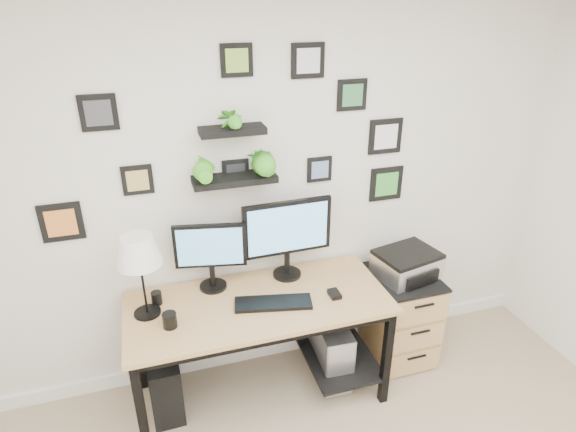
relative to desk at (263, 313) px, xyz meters
name	(u,v)px	position (x,y,z in m)	size (l,w,h in m)	color
room	(281,346)	(0.20, 0.32, -0.58)	(4.00, 4.00, 4.00)	tan
desk	(263,313)	(0.00, 0.00, 0.00)	(1.60, 0.70, 0.75)	tan
monitor_left	(211,252)	(-0.28, 0.19, 0.39)	(0.44, 0.20, 0.45)	black
monitor_right	(287,233)	(0.22, 0.19, 0.44)	(0.58, 0.19, 0.54)	black
keyboard	(273,303)	(0.04, -0.10, 0.14)	(0.46, 0.15, 0.02)	black
mouse	(334,294)	(0.43, -0.12, 0.14)	(0.06, 0.10, 0.03)	black
table_lamp	(138,253)	(-0.69, 0.04, 0.54)	(0.25, 0.25, 0.51)	black
mug	(170,320)	(-0.57, -0.13, 0.17)	(0.08, 0.08, 0.09)	black
pen_cup	(157,298)	(-0.63, 0.12, 0.16)	(0.06, 0.06, 0.08)	black
pc_tower_black	(165,380)	(-0.65, 0.05, -0.41)	(0.19, 0.42, 0.42)	black
pc_tower_grey	(330,349)	(0.46, -0.01, -0.40)	(0.22, 0.46, 0.44)	gray
file_cabinet	(400,315)	(1.03, 0.06, -0.29)	(0.43, 0.53, 0.67)	tan
printer	(407,264)	(1.04, 0.06, 0.14)	(0.46, 0.39, 0.18)	silver
wall_decor	(244,147)	(-0.03, 0.26, 1.01)	(2.29, 0.18, 1.06)	black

